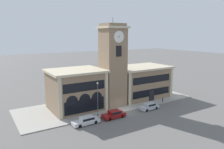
{
  "coord_description": "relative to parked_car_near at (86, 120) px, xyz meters",
  "views": [
    {
      "loc": [
        -24.84,
        -34.33,
        15.53
      ],
      "look_at": [
        -1.63,
        2.73,
        7.47
      ],
      "focal_mm": 35.0,
      "sensor_mm": 36.0,
      "label": 1
    }
  ],
  "objects": [
    {
      "name": "parked_car_mid",
      "position": [
        5.74,
        -0.0,
        0.02
      ],
      "size": [
        4.53,
        1.94,
        1.42
      ],
      "rotation": [
        0.0,
        0.0,
        3.16
      ],
      "color": "maroon",
      "rests_on": "ground_plane"
    },
    {
      "name": "street_lamp",
      "position": [
        3.46,
        2.17,
        3.68
      ],
      "size": [
        0.36,
        0.36,
        6.59
      ],
      "color": "#4C4C51",
      "rests_on": "sidewalk_kerb"
    },
    {
      "name": "clock_tower",
      "position": [
        9.52,
        6.41,
        8.22
      ],
      "size": [
        5.28,
        5.28,
        18.99
      ],
      "color": "#897056",
      "rests_on": "ground_plane"
    },
    {
      "name": "sidewalk_kerb",
      "position": [
        9.51,
        8.07,
        -0.64
      ],
      "size": [
        40.22,
        13.34,
        0.15
      ],
      "color": "#A39E93",
      "rests_on": "ground_plane"
    },
    {
      "name": "parked_car_far",
      "position": [
        14.56,
        -0.0,
        -0.0
      ],
      "size": [
        4.35,
        1.8,
        1.37
      ],
      "rotation": [
        0.0,
        0.0,
        3.16
      ],
      "color": "#B2B7C1",
      "rests_on": "ground_plane"
    },
    {
      "name": "bollard",
      "position": [
        20.26,
        1.84,
        -0.05
      ],
      "size": [
        0.18,
        0.18,
        1.06
      ],
      "color": "black",
      "rests_on": "sidewalk_kerb"
    },
    {
      "name": "parked_car_near",
      "position": [
        0.0,
        0.0,
        0.0
      ],
      "size": [
        4.93,
        1.8,
        1.37
      ],
      "rotation": [
        0.0,
        0.0,
        3.16
      ],
      "color": "silver",
      "rests_on": "ground_plane"
    },
    {
      "name": "town_hall_right_wing",
      "position": [
        18.86,
        8.4,
        3.2
      ],
      "size": [
        14.22,
        9.32,
        7.77
      ],
      "color": "#897056",
      "rests_on": "ground_plane"
    },
    {
      "name": "town_hall_left_wing",
      "position": [
        1.7,
        8.39,
        3.51
      ],
      "size": [
        11.16,
        9.32,
        8.4
      ],
      "color": "#897056",
      "rests_on": "ground_plane"
    },
    {
      "name": "ground_plane",
      "position": [
        9.51,
        1.39,
        -0.72
      ],
      "size": [
        300.0,
        300.0,
        0.0
      ],
      "primitive_type": "plane",
      "color": "#605E5B"
    }
  ]
}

